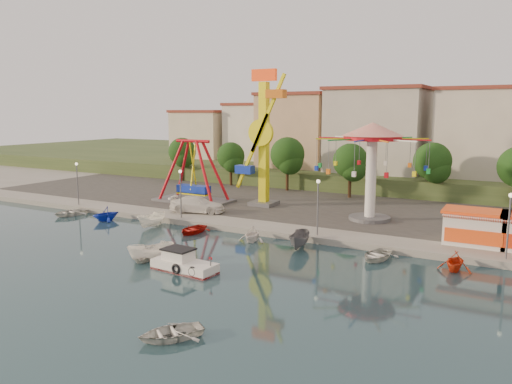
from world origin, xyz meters
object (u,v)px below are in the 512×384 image
Objects in this scene: kamikaze_tower at (265,141)px; pirate_ship_ride at (193,172)px; cabin_motorboat at (183,265)px; skiff at (151,252)px; rowboat_a at (143,255)px; van at (197,205)px; wave_swinger at (372,149)px.

pirate_ship_ride is at bearing -170.00° from kamikaze_tower.
cabin_motorboat is 1.36× the size of skiff.
van is (-5.80, 15.79, 1.16)m from rowboat_a.
van is at bearing -163.24° from wave_swinger.
kamikaze_tower is 1.42× the size of wave_swinger.
kamikaze_tower reaches higher than skiff.
skiff reaches higher than rowboat_a.
rowboat_a is 0.97m from skiff.
pirate_ship_ride is at bearing 148.87° from skiff.
wave_swinger is at bearing -90.37° from van.
van is at bearing 144.06° from skiff.
rowboat_a is (0.90, -23.07, -8.20)m from kamikaze_tower.
pirate_ship_ride is 7.79m from van.
cabin_motorboat is 4.75m from rowboat_a.
pirate_ship_ride is at bearing 128.01° from cabin_motorboat.
kamikaze_tower is 13.78m from wave_swinger.
wave_swinger reaches higher than rowboat_a.
wave_swinger is at bearing 92.00° from skiff.
van is at bearing 126.16° from cabin_motorboat.
wave_swinger is at bearing -7.04° from kamikaze_tower.
cabin_motorboat is 0.85× the size of van.
skiff is (0.88, 0.02, 0.41)m from rowboat_a.
van is (-6.68, 15.77, 0.75)m from skiff.
skiff is at bearing -174.15° from van.
pirate_ship_ride is 24.43m from skiff.
pirate_ship_ride is 0.61× the size of kamikaze_tower.
kamikaze_tower is 2.61× the size of van.
wave_swinger is 20.51m from van.
wave_swinger is 26.11m from rowboat_a.
wave_swinger is (23.15, -0.01, 3.80)m from pirate_ship_ride.
rowboat_a is 0.87× the size of skiff.
kamikaze_tower reaches higher than pirate_ship_ride.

